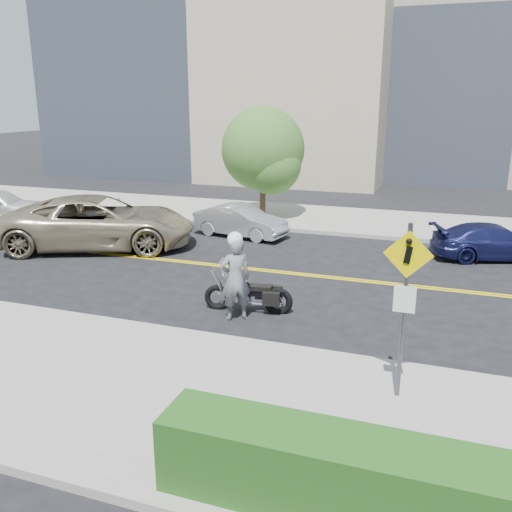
{
  "coord_description": "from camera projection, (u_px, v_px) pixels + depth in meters",
  "views": [
    {
      "loc": [
        4.65,
        -14.84,
        5.0
      ],
      "look_at": [
        0.31,
        -2.5,
        1.2
      ],
      "focal_mm": 38.0,
      "sensor_mm": 36.0,
      "label": 1
    }
  ],
  "objects": [
    {
      "name": "parked_car_silver",
      "position": [
        240.0,
        221.0,
        20.35
      ],
      "size": [
        3.77,
        1.9,
        1.19
      ],
      "primitive_type": "imported",
      "rotation": [
        0.0,
        0.0,
        1.38
      ],
      "color": "#B7BBBF",
      "rests_on": "ground"
    },
    {
      "name": "sidewalk_far",
      "position": [
        327.0,
        219.0,
        23.09
      ],
      "size": [
        60.0,
        5.0,
        0.15
      ],
      "primitive_type": "cube",
      "color": "#9E9B91",
      "rests_on": "ground_plane"
    },
    {
      "name": "tree_far_a",
      "position": [
        263.0,
        149.0,
        22.47
      ],
      "size": [
        3.47,
        3.47,
        4.74
      ],
      "rotation": [
        0.0,
        0.0,
        -0.06
      ],
      "color": "#382619",
      "rests_on": "ground"
    },
    {
      "name": "motorcycle",
      "position": [
        248.0,
        286.0,
        13.11
      ],
      "size": [
        2.18,
        0.95,
        1.28
      ],
      "primitive_type": null,
      "rotation": [
        0.0,
        0.0,
        0.15
      ],
      "color": "black",
      "rests_on": "ground"
    },
    {
      "name": "ground_plane",
      "position": [
        274.0,
        271.0,
        16.32
      ],
      "size": [
        120.0,
        120.0,
        0.0
      ],
      "primitive_type": "plane",
      "color": "black",
      "rests_on": "ground"
    },
    {
      "name": "motorcyclist",
      "position": [
        235.0,
        276.0,
        12.52
      ],
      "size": [
        0.87,
        0.82,
        2.12
      ],
      "rotation": [
        0.0,
        0.0,
        3.8
      ],
      "color": "silver",
      "rests_on": "ground"
    },
    {
      "name": "sidewalk_near",
      "position": [
        145.0,
        391.0,
        9.5
      ],
      "size": [
        60.0,
        5.0,
        0.15
      ],
      "primitive_type": "cube",
      "color": "#9E9B91",
      "rests_on": "ground_plane"
    },
    {
      "name": "suv",
      "position": [
        99.0,
        222.0,
        18.73
      ],
      "size": [
        7.13,
        5.19,
        1.8
      ],
      "primitive_type": "imported",
      "rotation": [
        0.0,
        0.0,
        1.95
      ],
      "color": "tan",
      "rests_on": "ground"
    },
    {
      "name": "parked_car_blue",
      "position": [
        493.0,
        242.0,
        17.5
      ],
      "size": [
        4.21,
        2.79,
        1.13
      ],
      "primitive_type": "imported",
      "rotation": [
        0.0,
        0.0,
        1.91
      ],
      "color": "#1A1D4F",
      "rests_on": "ground"
    },
    {
      "name": "pedestrian_sign",
      "position": [
        405.0,
        295.0,
        8.72
      ],
      "size": [
        0.78,
        0.08,
        3.0
      ],
      "color": "#4C4C51",
      "rests_on": "sidewalk_near"
    }
  ]
}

